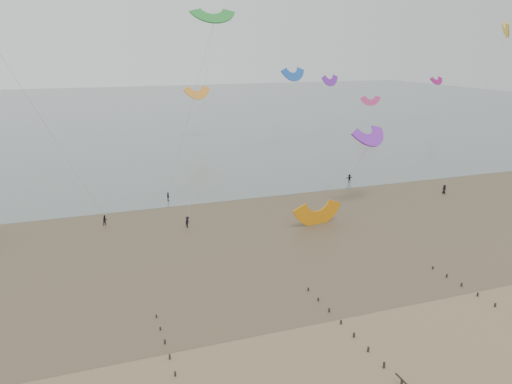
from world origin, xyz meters
TOP-DOWN VIEW (x-y plane):
  - ground at (0.00, 0.00)m, footprint 500.00×500.00m
  - sea_and_shore at (-4.08, 34.40)m, footprint 500.00×665.00m
  - kitesurfers at (14.84, 47.02)m, footprint 149.97×17.20m
  - grounded_kite at (15.62, 32.75)m, footprint 8.55×7.13m
  - kites_airborne at (-14.22, 88.42)m, footprint 227.08×118.31m

SIDE VIEW (x-z plane):
  - ground at x=0.00m, z-range 0.00..0.00m
  - grounded_kite at x=15.62m, z-range -2.12..2.12m
  - sea_and_shore at x=-4.08m, z-range -0.01..0.02m
  - kitesurfers at x=14.84m, z-range -0.04..1.83m
  - kites_airborne at x=-14.22m, z-range 0.09..41.27m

